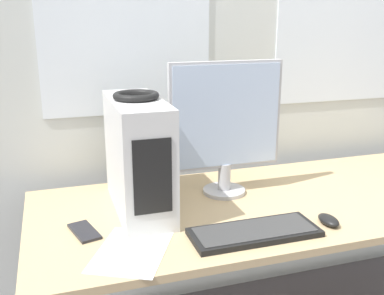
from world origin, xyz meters
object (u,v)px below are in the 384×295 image
object	(u,v)px
keyboard	(254,232)
cell_phone	(84,231)
mouse	(329,220)
headphones	(136,96)
monitor_main	(226,124)
pc_tower	(138,156)

from	to	relation	value
keyboard	cell_phone	xyz separation A→B (m)	(-0.55, 0.19, -0.01)
keyboard	mouse	distance (m)	0.29
headphones	monitor_main	xyz separation A→B (m)	(0.37, 0.05, -0.14)
monitor_main	cell_phone	world-z (taller)	monitor_main
monitor_main	mouse	bearing A→B (deg)	-57.99
headphones	monitor_main	size ratio (longest dim) A/B	0.31
pc_tower	monitor_main	xyz separation A→B (m)	(0.37, 0.05, 0.09)
headphones	mouse	size ratio (longest dim) A/B	1.65
headphones	mouse	distance (m)	0.82
pc_tower	headphones	distance (m)	0.23
keyboard	cell_phone	world-z (taller)	keyboard
cell_phone	keyboard	bearing A→B (deg)	-34.63
mouse	monitor_main	bearing A→B (deg)	122.01
pc_tower	cell_phone	distance (m)	0.34
pc_tower	keyboard	bearing A→B (deg)	-46.01
mouse	cell_phone	distance (m)	0.86
keyboard	mouse	bearing A→B (deg)	-0.77
monitor_main	cell_phone	xyz separation A→B (m)	(-0.59, -0.19, -0.29)
monitor_main	cell_phone	distance (m)	0.69
keyboard	mouse	world-z (taller)	mouse
pc_tower	headphones	bearing A→B (deg)	90.00
mouse	pc_tower	bearing A→B (deg)	150.92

